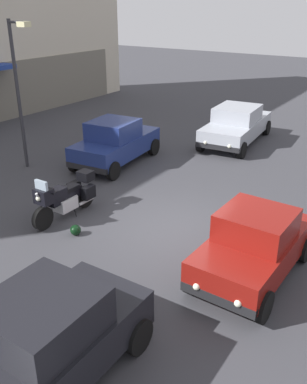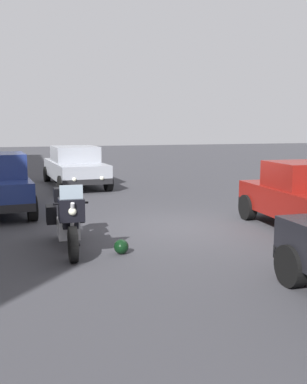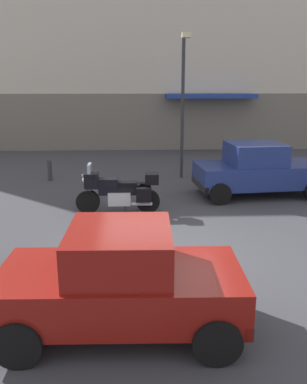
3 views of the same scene
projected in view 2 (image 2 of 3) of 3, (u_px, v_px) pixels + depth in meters
ground_plane at (189, 228)px, 10.50m from camera, size 80.00×80.00×0.00m
motorcycle at (68, 218)px, 8.66m from camera, size 2.26×0.76×1.36m
helmet at (121, 247)px, 8.40m from camera, size 0.28×0.28×0.28m
car_sedan_far at (75, 166)px, 17.48m from camera, size 4.69×2.28×1.56m
car_compact_side at (302, 196)px, 10.31m from camera, size 3.51×1.77×1.56m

